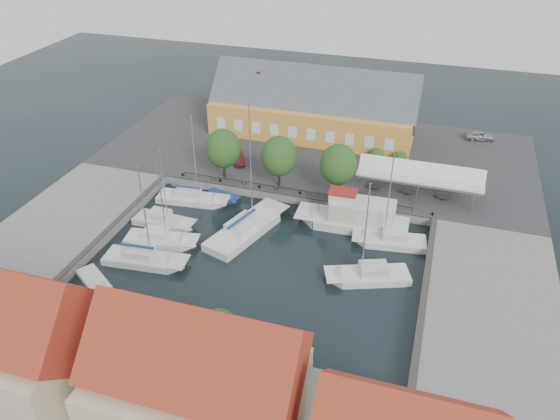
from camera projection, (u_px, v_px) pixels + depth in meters
name	position (u px, v px, depth m)	size (l,w,h in m)	color
ground	(262.00, 252.00, 55.60)	(140.00, 140.00, 0.00)	black
north_quay	(318.00, 153.00, 73.90)	(56.00, 26.00, 1.00)	#2D2D30
west_quay	(65.00, 223.00, 59.30)	(12.00, 24.00, 1.00)	slate
east_quay	(490.00, 305.00, 48.13)	(12.00, 24.00, 1.00)	slate
south_bank	(165.00, 417.00, 38.38)	(56.00, 14.00, 1.00)	slate
quay_edge_fittings	(277.00, 219.00, 58.86)	(56.00, 24.72, 0.40)	#383533
warehouse	(310.00, 109.00, 76.79)	(28.56, 14.00, 9.55)	gold
tent_canopy	(420.00, 175.00, 61.79)	(14.00, 4.00, 2.83)	silver
quay_trees	(279.00, 156.00, 63.20)	(18.20, 4.20, 6.30)	black
car_silver	(480.00, 136.00, 75.85)	(1.52, 3.78, 1.29)	#97999E
car_red	(238.00, 158.00, 70.08)	(1.27, 3.65, 1.20)	#571413
center_sailboat	(246.00, 230.00, 58.37)	(6.56, 11.66, 15.17)	silver
trawler	(356.00, 219.00, 59.04)	(12.52, 4.02, 5.00)	silver
east_boat_a	(391.00, 242.00, 56.70)	(7.94, 3.56, 10.98)	silver
east_boat_b	(369.00, 277.00, 51.85)	(8.44, 5.34, 11.12)	silver
west_boat_a	(191.00, 199.00, 63.92)	(8.85, 3.28, 11.46)	silver
west_boat_b	(163.00, 222.00, 59.82)	(7.13, 2.70, 9.77)	beige
west_boat_c	(160.00, 241.00, 56.83)	(8.00, 3.58, 10.57)	silver
west_boat_d	(144.00, 260.00, 54.00)	(8.77, 3.35, 11.44)	silver
launch_sw	(94.00, 281.00, 51.56)	(4.84, 4.05, 0.98)	silver
launch_nw	(222.00, 198.00, 64.63)	(4.44, 2.59, 0.88)	navy
townhouses	(166.00, 398.00, 33.24)	(36.30, 8.50, 12.00)	#BFB393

